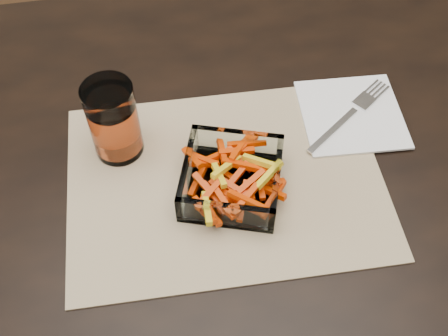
{
  "coord_description": "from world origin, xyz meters",
  "views": [
    {
      "loc": [
        -0.17,
        -0.46,
        1.42
      ],
      "look_at": [
        -0.09,
        -0.01,
        0.78
      ],
      "focal_mm": 45.0,
      "sensor_mm": 36.0,
      "label": 1
    }
  ],
  "objects_px": {
    "glass_bowl": "(231,179)",
    "tumbler": "(114,123)",
    "dining_table": "(279,197)",
    "fork": "(351,113)"
  },
  "relations": [
    {
      "from": "tumbler",
      "to": "glass_bowl",
      "type": "bearing_deg",
      "value": -33.67
    },
    {
      "from": "glass_bowl",
      "to": "dining_table",
      "type": "bearing_deg",
      "value": 19.06
    },
    {
      "from": "dining_table",
      "to": "tumbler",
      "type": "relative_size",
      "value": 12.75
    },
    {
      "from": "glass_bowl",
      "to": "fork",
      "type": "xyz_separation_m",
      "value": [
        0.21,
        0.1,
        -0.02
      ]
    },
    {
      "from": "glass_bowl",
      "to": "tumbler",
      "type": "height_order",
      "value": "tumbler"
    },
    {
      "from": "glass_bowl",
      "to": "tumbler",
      "type": "xyz_separation_m",
      "value": [
        -0.15,
        0.1,
        0.04
      ]
    },
    {
      "from": "dining_table",
      "to": "glass_bowl",
      "type": "distance_m",
      "value": 0.14
    },
    {
      "from": "tumbler",
      "to": "fork",
      "type": "height_order",
      "value": "tumbler"
    },
    {
      "from": "dining_table",
      "to": "tumbler",
      "type": "distance_m",
      "value": 0.29
    },
    {
      "from": "fork",
      "to": "dining_table",
      "type": "bearing_deg",
      "value": -96.73
    }
  ]
}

